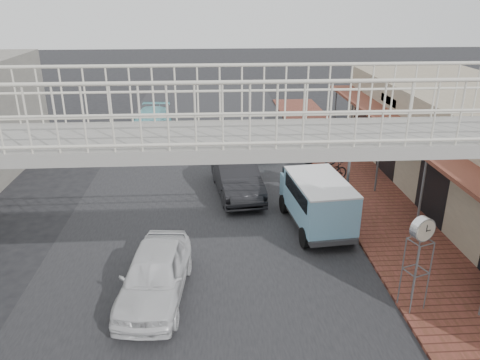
{
  "coord_description": "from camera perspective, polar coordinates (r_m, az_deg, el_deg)",
  "views": [
    {
      "loc": [
        0.25,
        -12.28,
        7.63
      ],
      "look_at": [
        1.18,
        2.29,
        1.8
      ],
      "focal_mm": 35.0,
      "sensor_mm": 36.0,
      "label": 1
    }
  ],
  "objects": [
    {
      "name": "ground",
      "position": [
        14.46,
        -4.14,
        -10.14
      ],
      "size": [
        120.0,
        120.0,
        0.0
      ],
      "primitive_type": "plane",
      "color": "black",
      "rests_on": "ground"
    },
    {
      "name": "road_strip",
      "position": [
        14.45,
        -4.14,
        -10.12
      ],
      "size": [
        10.0,
        60.0,
        0.01
      ],
      "primitive_type": "cube",
      "color": "black",
      "rests_on": "ground"
    },
    {
      "name": "sidewalk",
      "position": [
        18.16,
        16.9,
        -3.9
      ],
      "size": [
        3.0,
        40.0,
        0.1
      ],
      "primitive_type": "cube",
      "color": "brown",
      "rests_on": "ground"
    },
    {
      "name": "footbridge",
      "position": [
        9.4,
        -4.76,
        -6.56
      ],
      "size": [
        16.4,
        2.4,
        6.34
      ],
      "color": "gray",
      "rests_on": "ground"
    },
    {
      "name": "white_hatchback",
      "position": [
        12.88,
        -10.35,
        -11.26
      ],
      "size": [
        2.0,
        4.17,
        1.37
      ],
      "primitive_type": "imported",
      "rotation": [
        0.0,
        0.0,
        -0.1
      ],
      "color": "silver",
      "rests_on": "ground"
    },
    {
      "name": "dark_sedan",
      "position": [
        18.93,
        -0.41,
        0.44
      ],
      "size": [
        2.1,
        4.67,
        1.49
      ],
      "primitive_type": "imported",
      "rotation": [
        0.0,
        0.0,
        0.12
      ],
      "color": "black",
      "rests_on": "ground"
    },
    {
      "name": "angkot_curb",
      "position": [
        24.34,
        1.83,
        4.96
      ],
      "size": [
        2.28,
        4.41,
        1.19
      ],
      "primitive_type": "imported",
      "rotation": [
        0.0,
        0.0,
        3.21
      ],
      "color": "#70C2C3",
      "rests_on": "ground"
    },
    {
      "name": "angkot_far",
      "position": [
        27.86,
        -10.85,
        6.98
      ],
      "size": [
        2.26,
        4.95,
        1.4
      ],
      "primitive_type": "imported",
      "rotation": [
        0.0,
        0.0,
        -0.06
      ],
      "color": "#74C3CA",
      "rests_on": "ground"
    },
    {
      "name": "angkot_van",
      "position": [
        16.17,
        9.39,
        -2.03
      ],
      "size": [
        2.1,
        3.96,
        1.87
      ],
      "rotation": [
        0.0,
        0.0,
        0.1
      ],
      "color": "black",
      "rests_on": "ground"
    },
    {
      "name": "motorcycle_near",
      "position": [
        20.45,
        10.9,
        1.07
      ],
      "size": [
        1.76,
        1.05,
        0.87
      ],
      "primitive_type": "imported",
      "rotation": [
        0.0,
        0.0,
        1.88
      ],
      "color": "black",
      "rests_on": "sidewalk"
    },
    {
      "name": "motorcycle_far",
      "position": [
        22.3,
        9.66,
        3.06
      ],
      "size": [
        1.71,
        0.77,
        0.99
      ],
      "primitive_type": "imported",
      "rotation": [
        0.0,
        0.0,
        1.38
      ],
      "color": "black",
      "rests_on": "sidewalk"
    },
    {
      "name": "street_clock",
      "position": [
        12.24,
        21.29,
        -6.08
      ],
      "size": [
        0.66,
        0.62,
        2.55
      ],
      "rotation": [
        0.0,
        0.0,
        0.34
      ],
      "color": "#59595B",
      "rests_on": "sidewalk"
    },
    {
      "name": "arrow_sign",
      "position": [
        17.57,
        15.83,
        4.29
      ],
      "size": [
        1.81,
        1.16,
        3.09
      ],
      "rotation": [
        0.0,
        0.0,
        -0.07
      ],
      "color": "#59595B",
      "rests_on": "sidewalk"
    }
  ]
}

